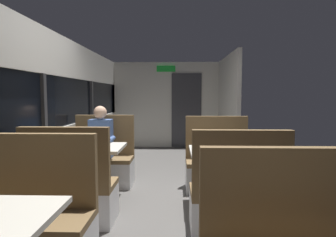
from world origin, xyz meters
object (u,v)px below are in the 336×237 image
Objects in this scene: dining_table_rear_aisle at (226,158)px; seated_passenger at (102,152)px; dining_table_mid_window at (89,154)px; bench_mid_window_facing_entry at (103,164)px; bench_rear_aisle_facing_entry at (217,168)px; bench_near_window_facing_entry at (35,229)px; bench_mid_window_facing_end at (71,194)px; bench_rear_aisle_facing_end at (237,203)px.

seated_passenger reaches higher than dining_table_rear_aisle.
dining_table_mid_window is 0.71× the size of seated_passenger.
dining_table_rear_aisle is at bearing -6.38° from dining_table_mid_window.
bench_mid_window_facing_entry is 1.80m from bench_rear_aisle_facing_entry.
bench_near_window_facing_entry and bench_mid_window_facing_entry have the same top height.
bench_mid_window_facing_end is 1.40m from bench_mid_window_facing_entry.
seated_passenger is (0.00, 1.33, 0.21)m from bench_mid_window_facing_end.
bench_mid_window_facing_entry is at bearing 138.23° from bench_rear_aisle_facing_end.
dining_table_rear_aisle is 0.82× the size of bench_rear_aisle_facing_entry.
bench_mid_window_facing_end is 0.87× the size of seated_passenger.
dining_table_mid_window is at bearing 90.00° from bench_near_window_facing_entry.
bench_near_window_facing_entry is at bearing -90.00° from dining_table_mid_window.
bench_mid_window_facing_end and bench_rear_aisle_facing_entry have the same top height.
bench_near_window_facing_entry is 2.25m from dining_table_rear_aisle.
bench_near_window_facing_entry is at bearing -131.35° from bench_rear_aisle_facing_entry.
bench_rear_aisle_facing_end is at bearing -90.00° from dining_table_rear_aisle.
bench_near_window_facing_entry is 2.71m from bench_rear_aisle_facing_entry.
dining_table_rear_aisle is (1.79, 0.50, 0.31)m from bench_mid_window_facing_end.
seated_passenger is at bearing 139.54° from bench_rear_aisle_facing_end.
dining_table_mid_window is at bearing 90.00° from bench_mid_window_facing_end.
bench_rear_aisle_facing_end is (1.79, -0.20, 0.00)m from bench_mid_window_facing_end.
bench_mid_window_facing_end is 1.00× the size of bench_mid_window_facing_entry.
bench_rear_aisle_facing_end is 1.00× the size of bench_rear_aisle_facing_entry.
bench_rear_aisle_facing_end is at bearing -6.38° from bench_mid_window_facing_end.
seated_passenger is at bearing 90.00° from dining_table_mid_window.
bench_rear_aisle_facing_end is (1.79, -0.90, -0.31)m from dining_table_mid_window.
bench_near_window_facing_entry reaches higher than dining_table_mid_window.
bench_mid_window_facing_end is 1.22× the size of dining_table_rear_aisle.
dining_table_mid_window is at bearing 153.32° from bench_rear_aisle_facing_end.
dining_table_mid_window is (0.00, 1.53, 0.31)m from bench_near_window_facing_entry.
bench_mid_window_facing_end is at bearing -90.00° from bench_mid_window_facing_entry.
seated_passenger is at bearing 155.20° from dining_table_rear_aisle.
dining_table_rear_aisle is at bearing 36.70° from bench_near_window_facing_entry.
bench_near_window_facing_entry is 0.83m from bench_mid_window_facing_end.
dining_table_rear_aisle is 0.82× the size of bench_rear_aisle_facing_end.
bench_rear_aisle_facing_end is at bearing -26.68° from dining_table_mid_window.
bench_near_window_facing_entry is 1.22× the size of dining_table_rear_aisle.
dining_table_mid_window is at bearing 173.62° from dining_table_rear_aisle.
bench_rear_aisle_facing_end and bench_rear_aisle_facing_entry have the same top height.
bench_near_window_facing_entry is at bearing -90.00° from bench_mid_window_facing_end.
seated_passenger is at bearing 90.00° from bench_mid_window_facing_end.
bench_near_window_facing_entry and bench_rear_aisle_facing_end have the same top height.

